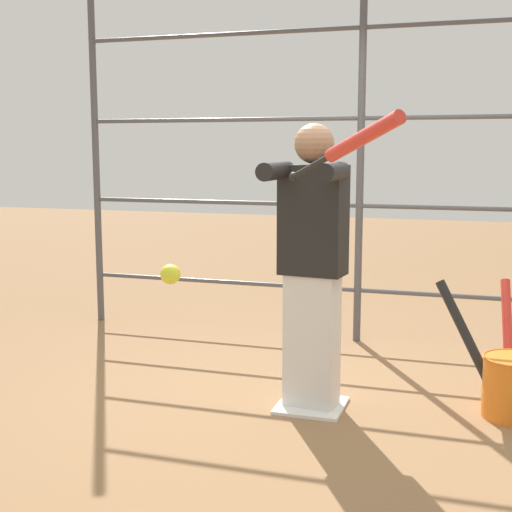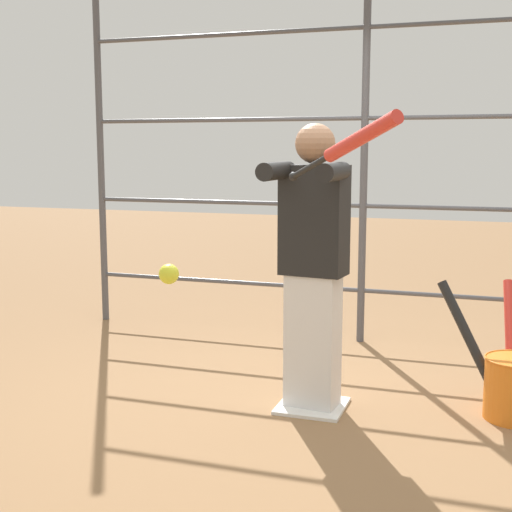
% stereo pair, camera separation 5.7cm
% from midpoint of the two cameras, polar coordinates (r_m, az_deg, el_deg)
% --- Properties ---
extents(ground_plane, '(24.00, 24.00, 0.00)m').
position_cam_midpoint_polar(ground_plane, '(4.47, 4.06, -11.97)').
color(ground_plane, olive).
extents(home_plate, '(0.40, 0.40, 0.02)m').
position_cam_midpoint_polar(home_plate, '(4.47, 4.06, -11.85)').
color(home_plate, white).
rests_on(home_plate, ground).
extents(fence_backstop, '(4.82, 0.06, 2.92)m').
position_cam_midpoint_polar(fence_backstop, '(5.76, 8.07, 7.43)').
color(fence_backstop, '#4C4C51').
rests_on(fence_backstop, ground).
extents(batter, '(0.44, 0.61, 1.72)m').
position_cam_midpoint_polar(batter, '(4.22, 4.14, -0.18)').
color(batter, silver).
rests_on(batter, ground).
extents(baseball_bat_swinging, '(0.66, 0.63, 0.33)m').
position_cam_midpoint_polar(baseball_bat_swinging, '(3.32, 7.29, 8.95)').
color(baseball_bat_swinging, black).
extents(softball_in_flight, '(0.10, 0.10, 0.10)m').
position_cam_midpoint_polar(softball_in_flight, '(3.38, -7.34, -1.46)').
color(softball_in_flight, yellow).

